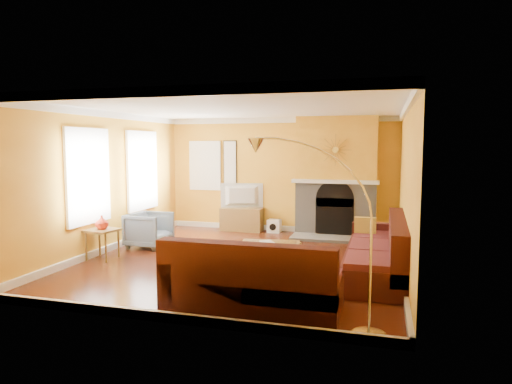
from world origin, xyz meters
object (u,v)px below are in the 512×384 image
(media_console, at_px, (242,219))
(arc_lamp, at_px, (316,238))
(armchair, at_px, (149,230))
(sectional_sofa, at_px, (304,249))
(side_table, at_px, (103,244))
(coffee_table, at_px, (269,257))

(media_console, bearing_deg, arc_lamp, -64.95)
(media_console, distance_m, armchair, 2.57)
(sectional_sofa, distance_m, arc_lamp, 2.17)
(side_table, relative_size, arc_lamp, 0.26)
(media_console, relative_size, arc_lamp, 0.47)
(sectional_sofa, height_order, armchair, sectional_sofa)
(side_table, bearing_deg, armchair, 73.42)
(coffee_table, height_order, side_table, side_table)
(armchair, bearing_deg, arc_lamp, -128.49)
(armchair, bearing_deg, media_console, -26.97)
(media_console, bearing_deg, armchair, -119.17)
(side_table, height_order, arc_lamp, arc_lamp)
(coffee_table, xyz_separation_m, armchair, (-2.71, 0.89, 0.16))
(media_console, bearing_deg, coffee_table, -65.03)
(sectional_sofa, relative_size, arc_lamp, 1.82)
(coffee_table, bearing_deg, media_console, 114.97)
(sectional_sofa, xyz_separation_m, side_table, (-3.70, 0.17, -0.17))
(side_table, bearing_deg, arc_lamp, -27.82)
(coffee_table, distance_m, side_table, 3.05)
(media_console, height_order, arc_lamp, arc_lamp)
(armchair, xyz_separation_m, arc_lamp, (3.85, -3.31, 0.71))
(arc_lamp, bearing_deg, media_console, 115.05)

